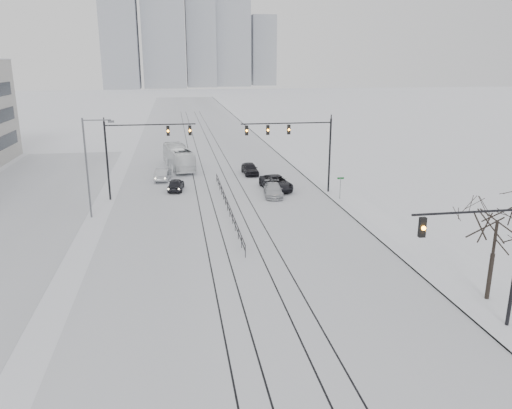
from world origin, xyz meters
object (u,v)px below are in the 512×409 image
object	(u,v)px
sedan_sb_outer	(163,174)
bare_tree	(496,229)
sedan_nb_right	(273,190)
sedan_nb_far	(250,169)
sedan_sb_inner	(176,185)
box_truck	(179,157)
sedan_nb_front	(276,183)
traffic_mast_near	(490,249)

from	to	relation	value
sedan_sb_outer	bare_tree	bearing A→B (deg)	126.20
bare_tree	sedan_nb_right	size ratio (longest dim) A/B	1.33
sedan_nb_far	sedan_sb_inner	bearing A→B (deg)	-146.62
sedan_nb_far	box_truck	bearing A→B (deg)	146.87
sedan_sb_outer	box_truck	bearing A→B (deg)	-99.71
sedan_sb_inner	sedan_sb_outer	bearing A→B (deg)	-67.08
sedan_nb_front	sedan_nb_right	world-z (taller)	sedan_nb_front
sedan_nb_right	box_truck	distance (m)	18.69
sedan_sb_inner	sedan_nb_right	world-z (taller)	sedan_sb_inner
sedan_sb_inner	sedan_nb_front	size ratio (longest dim) A/B	0.70
traffic_mast_near	box_truck	world-z (taller)	traffic_mast_near
sedan_nb_front	box_truck	world-z (taller)	box_truck
sedan_nb_right	sedan_nb_far	distance (m)	10.83
sedan_nb_far	sedan_sb_outer	bearing A→B (deg)	-175.11
sedan_nb_front	sedan_nb_right	bearing A→B (deg)	-114.40
sedan_nb_front	sedan_nb_right	distance (m)	2.75
traffic_mast_near	sedan_nb_far	bearing A→B (deg)	99.07
traffic_mast_near	sedan_nb_right	xyz separation A→B (m)	(-5.44, 28.60, -3.90)
sedan_sb_outer	box_truck	xyz separation A→B (m)	(1.99, 6.59, 0.77)
sedan_sb_outer	sedan_nb_front	world-z (taller)	sedan_nb_front
sedan_nb_front	box_truck	size ratio (longest dim) A/B	0.53
bare_tree	sedan_sb_inner	distance (m)	34.92
traffic_mast_near	sedan_nb_far	xyz separation A→B (m)	(-6.29, 39.40, -3.83)
box_truck	bare_tree	bearing A→B (deg)	103.39
traffic_mast_near	sedan_nb_right	bearing A→B (deg)	100.76
sedan_sb_inner	box_truck	world-z (taller)	box_truck
traffic_mast_near	sedan_nb_front	distance (m)	31.79
traffic_mast_near	bare_tree	bearing A→B (deg)	51.24
sedan_nb_far	box_truck	size ratio (longest dim) A/B	0.40
sedan_nb_right	sedan_sb_outer	bearing A→B (deg)	147.78
traffic_mast_near	sedan_sb_outer	bearing A→B (deg)	114.17
sedan_nb_front	sedan_nb_far	size ratio (longest dim) A/B	1.30
traffic_mast_near	sedan_sb_outer	size ratio (longest dim) A/B	1.60
sedan_sb_inner	sedan_nb_front	world-z (taller)	sedan_nb_front
sedan_nb_front	box_truck	xyz separation A→B (m)	(-10.46, 13.38, 0.71)
sedan_sb_outer	sedan_nb_front	distance (m)	14.19
sedan_nb_right	traffic_mast_near	bearing A→B (deg)	-72.47
traffic_mast_near	sedan_nb_right	distance (m)	29.38
sedan_nb_front	sedan_sb_outer	bearing A→B (deg)	144.71
bare_tree	sedan_nb_front	bearing A→B (deg)	103.96
bare_tree	sedan_nb_far	size ratio (longest dim) A/B	1.41
traffic_mast_near	sedan_sb_inner	xyz separation A→B (m)	(-15.56, 32.71, -3.89)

